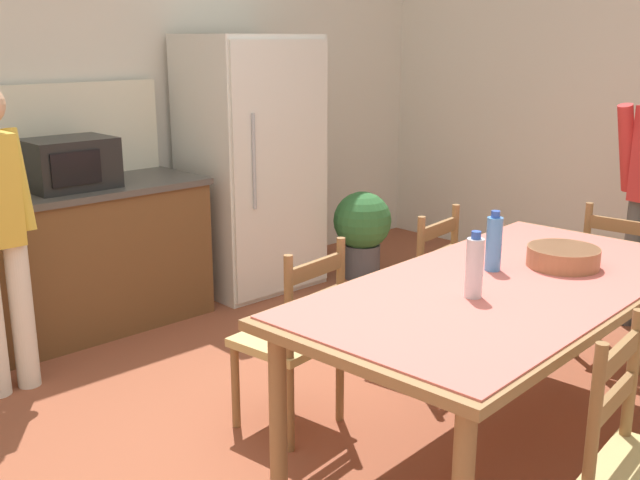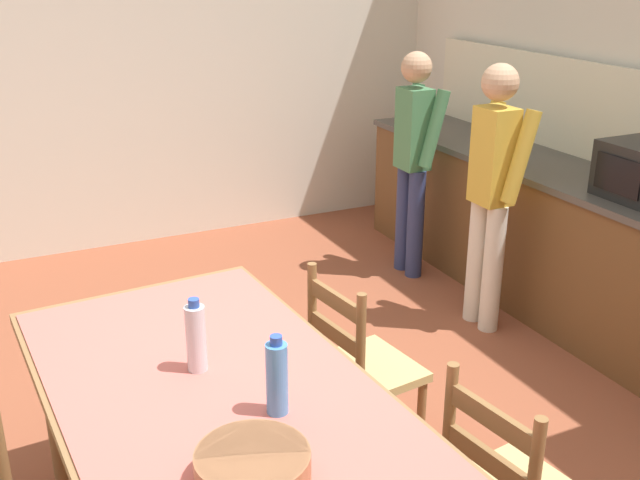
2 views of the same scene
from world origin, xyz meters
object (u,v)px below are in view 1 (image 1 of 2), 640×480
Objects in this scene: serving_bowl at (563,256)px; chair_side_far_left at (294,339)px; bottle_off_centre at (494,243)px; chair_head_end at (623,285)px; refrigerator at (251,164)px; bottle_near_centre at (474,267)px; chair_side_far_right at (415,290)px; dining_table at (505,298)px; microwave at (69,163)px; potted_plant at (362,228)px.

serving_bowl is 0.35× the size of chair_side_far_left.
bottle_off_centre is 0.30× the size of chair_head_end.
chair_side_far_left is at bearing -123.29° from refrigerator.
bottle_near_centre is 0.30× the size of chair_side_far_right.
dining_table is 2.38× the size of chair_side_far_left.
chair_side_far_right is (0.42, 0.83, -0.27)m from dining_table.
chair_head_end is at bearing 3.80° from dining_table.
chair_head_end is (0.92, -0.74, 0.00)m from chair_side_far_right.
chair_side_far_left is at bearing -4.43° from chair_side_far_right.
refrigerator is 6.70× the size of bottle_near_centre.
bottle_off_centre is at bearing -72.03° from microwave.
microwave reaches higher than bottle_near_centre.
refrigerator reaches higher than potted_plant.
microwave is at bearing -65.73° from chair_side_far_right.
chair_head_end is (0.69, -2.48, -0.46)m from refrigerator.
microwave reaches higher than chair_side_far_left.
serving_bowl is at bearing -7.88° from dining_table.
chair_head_end is at bearing -74.53° from refrigerator.
chair_side_far_right is at bearing 63.19° from dining_table.
refrigerator reaches higher than bottle_off_centre.
dining_table is 8.03× the size of bottle_near_centre.
serving_bowl is 0.35× the size of chair_side_far_right.
bottle_off_centre reaches higher than chair_side_far_left.
bottle_near_centre reaches higher than chair_side_far_left.
bottle_near_centre is 0.64m from serving_bowl.
chair_head_end is (1.34, 0.09, -0.27)m from dining_table.
bottle_near_centre is 0.95m from chair_side_far_left.
bottle_near_centre is at bearing 42.92° from chair_side_far_right.
chair_side_far_left and chair_side_far_right have the same top height.
chair_side_far_left is (-1.18, -1.80, -0.46)m from refrigerator.
serving_bowl is at bearing 129.96° from chair_side_far_left.
refrigerator is at bearing -106.02° from chair_side_far_right.
refrigerator is at bearing 83.82° from serving_bowl.
refrigerator is 0.83× the size of dining_table.
refrigerator reaches higher than dining_table.
chair_side_far_right is at bearing -57.42° from microwave.
bottle_off_centre is (-0.56, -2.43, 0.01)m from refrigerator.
chair_side_far_left is at bearing 134.35° from bottle_off_centre.
refrigerator is 5.66× the size of serving_bowl.
potted_plant is (2.07, -0.45, -0.68)m from microwave.
chair_head_end is 1.36× the size of potted_plant.
microwave is 2.70m from dining_table.
bottle_near_centre is (-0.26, -0.02, 0.20)m from dining_table.
potted_plant is at bearing 65.48° from serving_bowl.
serving_bowl is (1.07, -2.64, -0.22)m from microwave.
refrigerator reaches higher than chair_side_far_left.
potted_plant is at bearing -30.94° from refrigerator.
chair_side_far_left is (-0.52, 0.77, -0.27)m from dining_table.
bottle_off_centre reaches higher than potted_plant.
chair_head_end is (1.87, -0.68, 0.00)m from chair_side_far_left.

